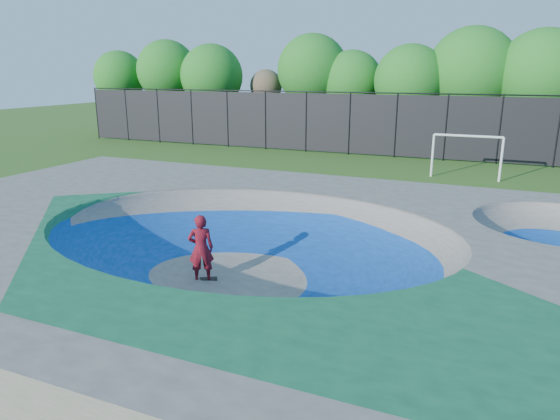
{
  "coord_description": "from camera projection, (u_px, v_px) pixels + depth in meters",
  "views": [
    {
      "loc": [
        5.56,
        -10.91,
        5.31
      ],
      "look_at": [
        -0.31,
        3.0,
        1.1
      ],
      "focal_mm": 32.0,
      "sensor_mm": 36.0,
      "label": 1
    }
  ],
  "objects": [
    {
      "name": "soccer_goal",
      "position": [
        467.0,
        148.0,
        25.07
      ],
      "size": [
        3.4,
        0.12,
        2.25
      ],
      "color": "white",
      "rests_on": "ground"
    },
    {
      "name": "skate_deck",
      "position": [
        246.0,
        253.0,
        12.99
      ],
      "size": [
        22.0,
        14.0,
        1.5
      ],
      "primitive_type": "cube",
      "color": "gray",
      "rests_on": "ground"
    },
    {
      "name": "skateboard",
      "position": [
        202.0,
        280.0,
        13.1
      ],
      "size": [
        0.78,
        0.58,
        0.05
      ],
      "primitive_type": "cube",
      "rotation": [
        0.0,
        0.0,
        0.53
      ],
      "color": "black",
      "rests_on": "ground"
    },
    {
      "name": "ground",
      "position": [
        247.0,
        279.0,
        13.19
      ],
      "size": [
        120.0,
        120.0,
        0.0
      ],
      "primitive_type": "plane",
      "color": "#2D5417",
      "rests_on": "ground"
    },
    {
      "name": "fence",
      "position": [
        396.0,
        124.0,
        31.26
      ],
      "size": [
        48.09,
        0.09,
        4.04
      ],
      "color": "black",
      "rests_on": "ground"
    },
    {
      "name": "skater",
      "position": [
        201.0,
        248.0,
        12.87
      ],
      "size": [
        0.78,
        0.71,
        1.8
      ],
      "primitive_type": "imported",
      "rotation": [
        0.0,
        0.0,
        3.71
      ],
      "color": "red",
      "rests_on": "ground"
    },
    {
      "name": "treeline",
      "position": [
        419.0,
        76.0,
        34.53
      ],
      "size": [
        53.16,
        7.27,
        8.22
      ],
      "color": "#493A24",
      "rests_on": "ground"
    }
  ]
}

